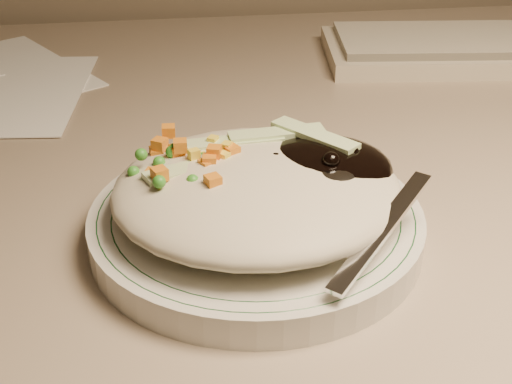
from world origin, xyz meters
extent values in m
cube|color=gray|center=(0.00, 1.38, 0.72)|extent=(1.40, 0.70, 0.04)
cylinder|color=silver|center=(-0.08, 1.20, 0.75)|extent=(0.23, 0.23, 0.02)
torus|color=#144723|center=(-0.08, 1.20, 0.76)|extent=(0.22, 0.22, 0.00)
torus|color=#144723|center=(-0.08, 1.20, 0.76)|extent=(0.20, 0.20, 0.00)
ellipsoid|color=#AEA58D|center=(-0.08, 1.19, 0.78)|extent=(0.19, 0.18, 0.04)
ellipsoid|color=black|center=(-0.03, 1.21, 0.79)|extent=(0.10, 0.09, 0.03)
ellipsoid|color=orange|center=(-0.12, 1.21, 0.78)|extent=(0.08, 0.08, 0.02)
sphere|color=black|center=(-0.06, 1.21, 0.79)|extent=(0.01, 0.01, 0.01)
sphere|color=black|center=(-0.03, 1.21, 0.79)|extent=(0.01, 0.01, 0.01)
sphere|color=black|center=(-0.01, 1.20, 0.80)|extent=(0.01, 0.01, 0.01)
sphere|color=black|center=(-0.02, 1.22, 0.79)|extent=(0.01, 0.01, 0.01)
sphere|color=black|center=(-0.03, 1.19, 0.80)|extent=(0.01, 0.01, 0.01)
sphere|color=black|center=(-0.04, 1.20, 0.79)|extent=(0.01, 0.01, 0.01)
sphere|color=black|center=(-0.02, 1.22, 0.79)|extent=(0.01, 0.01, 0.01)
cube|color=orange|center=(-0.12, 1.22, 0.80)|extent=(0.01, 0.01, 0.01)
cube|color=orange|center=(-0.11, 1.20, 0.79)|extent=(0.01, 0.01, 0.01)
cube|color=orange|center=(-0.14, 1.23, 0.80)|extent=(0.01, 0.01, 0.01)
cube|color=orange|center=(-0.10, 1.21, 0.80)|extent=(0.01, 0.01, 0.01)
cube|color=orange|center=(-0.11, 1.20, 0.80)|extent=(0.01, 0.01, 0.01)
cube|color=orange|center=(-0.14, 1.24, 0.79)|extent=(0.01, 0.01, 0.01)
cube|color=orange|center=(-0.13, 1.22, 0.80)|extent=(0.01, 0.01, 0.01)
cube|color=orange|center=(-0.11, 1.20, 0.80)|extent=(0.01, 0.01, 0.01)
cube|color=orange|center=(-0.09, 1.21, 0.80)|extent=(0.01, 0.01, 0.01)
cube|color=orange|center=(-0.13, 1.24, 0.80)|extent=(0.01, 0.01, 0.01)
cube|color=orange|center=(-0.14, 1.18, 0.80)|extent=(0.01, 0.01, 0.01)
cube|color=orange|center=(-0.11, 1.17, 0.80)|extent=(0.01, 0.01, 0.01)
cube|color=orange|center=(-0.14, 1.20, 0.79)|extent=(0.01, 0.01, 0.01)
cube|color=orange|center=(-0.14, 1.23, 0.79)|extent=(0.01, 0.01, 0.01)
sphere|color=#388C28|center=(-0.11, 1.21, 0.80)|extent=(0.01, 0.01, 0.01)
sphere|color=#388C28|center=(-0.14, 1.18, 0.80)|extent=(0.01, 0.01, 0.01)
sphere|color=#388C28|center=(-0.14, 1.21, 0.80)|extent=(0.01, 0.01, 0.01)
sphere|color=#388C28|center=(-0.15, 1.21, 0.80)|extent=(0.01, 0.01, 0.01)
sphere|color=#388C28|center=(-0.11, 1.22, 0.79)|extent=(0.01, 0.01, 0.01)
sphere|color=#388C28|center=(-0.10, 1.18, 0.79)|extent=(0.01, 0.01, 0.01)
sphere|color=#388C28|center=(-0.12, 1.21, 0.79)|extent=(0.01, 0.01, 0.01)
sphere|color=#388C28|center=(-0.13, 1.19, 0.79)|extent=(0.01, 0.01, 0.01)
sphere|color=#388C28|center=(-0.16, 1.21, 0.79)|extent=(0.01, 0.01, 0.01)
sphere|color=#388C28|center=(-0.13, 1.22, 0.80)|extent=(0.01, 0.01, 0.01)
sphere|color=#388C28|center=(-0.13, 1.22, 0.80)|extent=(0.01, 0.01, 0.01)
sphere|color=#388C28|center=(-0.14, 1.20, 0.79)|extent=(0.01, 0.01, 0.01)
sphere|color=#388C28|center=(-0.12, 1.18, 0.80)|extent=(0.01, 0.01, 0.01)
sphere|color=#388C28|center=(-0.09, 1.23, 0.79)|extent=(0.01, 0.01, 0.01)
cube|color=yellow|center=(-0.11, 1.22, 0.79)|extent=(0.01, 0.01, 0.01)
cube|color=yellow|center=(-0.10, 1.21, 0.80)|extent=(0.01, 0.01, 0.01)
cube|color=yellow|center=(-0.12, 1.22, 0.79)|extent=(0.01, 0.01, 0.01)
cube|color=yellow|center=(-0.12, 1.21, 0.80)|extent=(0.01, 0.01, 0.01)
cube|color=yellow|center=(-0.12, 1.20, 0.79)|extent=(0.01, 0.01, 0.01)
cube|color=yellow|center=(-0.09, 1.21, 0.80)|extent=(0.01, 0.01, 0.01)
cube|color=yellow|center=(-0.10, 1.23, 0.80)|extent=(0.01, 0.01, 0.01)
cube|color=yellow|center=(-0.11, 1.20, 0.79)|extent=(0.01, 0.01, 0.01)
cube|color=#B2D18C|center=(-0.09, 1.23, 0.80)|extent=(0.07, 0.02, 0.00)
cube|color=#B2D18C|center=(-0.06, 1.24, 0.80)|extent=(0.07, 0.02, 0.00)
cube|color=#B2D18C|center=(-0.12, 1.20, 0.80)|extent=(0.07, 0.04, 0.00)
cube|color=#B2D18C|center=(-0.03, 1.23, 0.80)|extent=(0.06, 0.06, 0.00)
cube|color=#B2D18C|center=(-0.07, 1.19, 0.79)|extent=(0.07, 0.04, 0.00)
cube|color=#B2D18C|center=(-0.08, 1.22, 0.79)|extent=(0.06, 0.05, 0.00)
ellipsoid|color=silver|center=(-0.03, 1.18, 0.79)|extent=(0.06, 0.06, 0.01)
cube|color=silver|center=(-0.01, 1.13, 0.78)|extent=(0.09, 0.09, 0.03)
cube|color=beige|center=(0.24, 1.52, 0.75)|extent=(0.40, 0.18, 0.02)
cube|color=beige|center=(0.24, 1.52, 0.76)|extent=(0.37, 0.15, 0.01)
camera|label=1|loc=(-0.13, 0.79, 1.01)|focal=50.00mm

